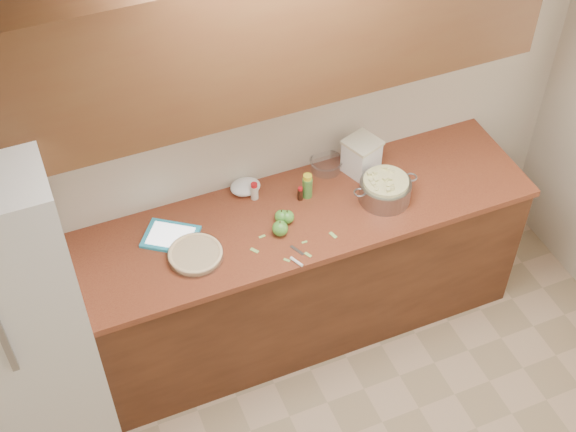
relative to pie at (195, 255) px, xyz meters
name	(u,v)px	position (x,y,z in m)	size (l,w,h in m)	color
room_shell	(443,413)	(0.52, -1.39, 0.36)	(3.60, 3.60, 3.60)	tan
counter_run	(287,274)	(0.52, 0.09, -0.48)	(2.64, 0.68, 0.92)	#5A2F19
upper_cabinets	(273,28)	(0.52, 0.24, 1.01)	(2.60, 0.34, 0.70)	#513118
fridge	(5,310)	(-0.92, 0.05, -0.04)	(0.70, 0.70, 1.80)	silver
pie	(195,255)	(0.00, 0.00, 0.00)	(0.28, 0.28, 0.04)	silver
colander	(385,190)	(1.04, 0.01, 0.04)	(0.36, 0.27, 0.14)	gray
flour_canister	(361,156)	(1.02, 0.26, 0.08)	(0.22, 0.22, 0.21)	white
tablet	(171,237)	(-0.07, 0.17, -0.01)	(0.33, 0.32, 0.02)	#2BA8CF
paring_knife	(297,260)	(0.45, -0.21, -0.02)	(0.08, 0.15, 0.02)	gray
lemon_bottle	(307,186)	(0.68, 0.19, 0.05)	(0.05, 0.05, 0.15)	#4C8C38
cinnamon_shaker	(254,191)	(0.42, 0.28, 0.03)	(0.04, 0.04, 0.10)	beige
vanilla_bottle	(300,194)	(0.63, 0.18, 0.02)	(0.03, 0.03, 0.08)	black
mixing_bowl	(326,163)	(0.86, 0.35, 0.01)	(0.18, 0.18, 0.07)	silver
paper_towel	(245,187)	(0.39, 0.35, 0.01)	(0.16, 0.13, 0.07)	white
apple_left	(282,217)	(0.48, 0.07, 0.01)	(0.07, 0.07, 0.09)	#4D9933
apple_center	(287,217)	(0.51, 0.05, 0.01)	(0.07, 0.07, 0.08)	#4D9933
apple_front	(280,228)	(0.44, -0.01, 0.02)	(0.08, 0.08, 0.09)	#4D9933
peel_a	(308,255)	(0.52, -0.19, -0.02)	(0.04, 0.02, 0.00)	#97C760
peel_b	(287,260)	(0.41, -0.19, -0.02)	(0.03, 0.01, 0.00)	#97C760
peel_c	(333,235)	(0.69, -0.12, -0.02)	(0.05, 0.02, 0.00)	#97C760
peel_d	(262,236)	(0.35, 0.01, -0.02)	(0.03, 0.01, 0.00)	#97C760
peel_e	(254,250)	(0.28, -0.07, -0.02)	(0.05, 0.02, 0.00)	#97C760
peel_f	(304,242)	(0.53, -0.11, -0.02)	(0.03, 0.01, 0.00)	#97C760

